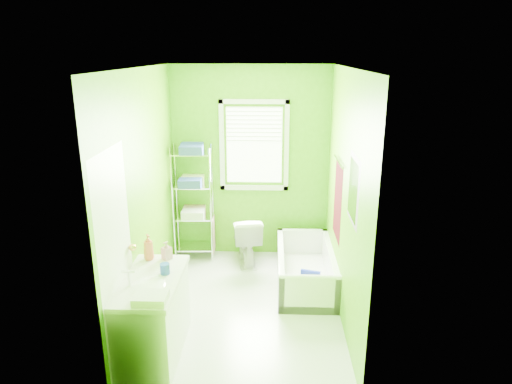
{
  "coord_description": "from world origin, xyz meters",
  "views": [
    {
      "loc": [
        0.3,
        -4.53,
        2.75
      ],
      "look_at": [
        0.12,
        0.25,
        1.27
      ],
      "focal_mm": 32.0,
      "sensor_mm": 36.0,
      "label": 1
    }
  ],
  "objects_px": {
    "bathtub": "(305,273)",
    "vanity": "(153,314)",
    "wire_shelf_unit": "(194,190)",
    "toilet": "(246,239)"
  },
  "relations": [
    {
      "from": "vanity",
      "to": "bathtub",
      "type": "bearing_deg",
      "value": 42.75
    },
    {
      "from": "toilet",
      "to": "bathtub",
      "type": "bearing_deg",
      "value": 132.17
    },
    {
      "from": "toilet",
      "to": "wire_shelf_unit",
      "type": "bearing_deg",
      "value": -23.11
    },
    {
      "from": "bathtub",
      "to": "wire_shelf_unit",
      "type": "relative_size",
      "value": 0.9
    },
    {
      "from": "toilet",
      "to": "vanity",
      "type": "height_order",
      "value": "vanity"
    },
    {
      "from": "vanity",
      "to": "wire_shelf_unit",
      "type": "distance_m",
      "value": 2.22
    },
    {
      "from": "toilet",
      "to": "wire_shelf_unit",
      "type": "xyz_separation_m",
      "value": [
        -0.71,
        0.16,
        0.63
      ]
    },
    {
      "from": "toilet",
      "to": "vanity",
      "type": "xyz_separation_m",
      "value": [
        -0.75,
        -1.98,
        0.08
      ]
    },
    {
      "from": "bathtub",
      "to": "wire_shelf_unit",
      "type": "height_order",
      "value": "wire_shelf_unit"
    },
    {
      "from": "bathtub",
      "to": "vanity",
      "type": "bearing_deg",
      "value": -137.25
    }
  ]
}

